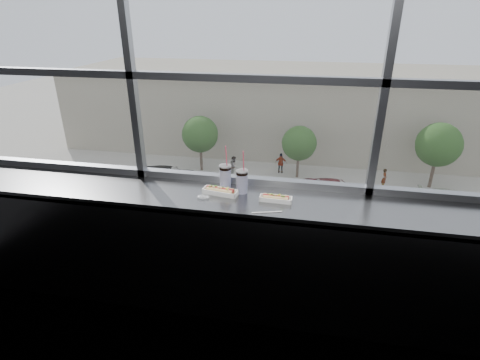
% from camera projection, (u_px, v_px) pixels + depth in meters
% --- Properties ---
extents(wall_back_lower, '(6.00, 0.00, 6.00)m').
position_uv_depth(wall_back_lower, '(249.00, 237.00, 3.50)').
color(wall_back_lower, black).
rests_on(wall_back_lower, ground).
extents(window_glass, '(6.00, 0.00, 6.00)m').
position_uv_depth(window_glass, '(252.00, 37.00, 2.80)').
color(window_glass, silver).
rests_on(window_glass, ground).
extents(window_mullions, '(6.00, 0.08, 2.40)m').
position_uv_depth(window_mullions, '(251.00, 37.00, 2.78)').
color(window_mullions, gray).
rests_on(window_mullions, ground).
extents(counter, '(6.00, 0.55, 0.06)m').
position_uv_depth(counter, '(244.00, 200.00, 3.04)').
color(counter, gray).
rests_on(counter, ground).
extents(counter_fascia, '(6.00, 0.04, 1.04)m').
position_uv_depth(counter_fascia, '(238.00, 272.00, 3.03)').
color(counter_fascia, gray).
rests_on(counter_fascia, ground).
extents(hotdog_tray_left, '(0.30, 0.14, 0.07)m').
position_uv_depth(hotdog_tray_left, '(220.00, 191.00, 3.07)').
color(hotdog_tray_left, white).
rests_on(hotdog_tray_left, counter).
extents(hotdog_tray_right, '(0.26, 0.09, 0.06)m').
position_uv_depth(hotdog_tray_right, '(276.00, 198.00, 2.96)').
color(hotdog_tray_right, white).
rests_on(hotdog_tray_right, counter).
extents(soda_cup_left, '(0.10, 0.10, 0.38)m').
position_uv_depth(soda_cup_left, '(225.00, 175.00, 3.16)').
color(soda_cup_left, white).
rests_on(soda_cup_left, counter).
extents(soda_cup_right, '(0.10, 0.10, 0.37)m').
position_uv_depth(soda_cup_right, '(242.00, 180.00, 3.07)').
color(soda_cup_right, white).
rests_on(soda_cup_right, counter).
extents(loose_straw, '(0.22, 0.07, 0.01)m').
position_uv_depth(loose_straw, '(267.00, 212.00, 2.79)').
color(loose_straw, white).
rests_on(loose_straw, counter).
extents(wrapper, '(0.10, 0.07, 0.03)m').
position_uv_depth(wrapper, '(203.00, 197.00, 3.01)').
color(wrapper, silver).
rests_on(wrapper, counter).
extents(plaza_ground, '(120.00, 120.00, 0.00)m').
position_uv_depth(plaza_ground, '(306.00, 129.00, 47.20)').
color(plaza_ground, '#A59F93').
rests_on(plaza_ground, ground).
extents(street_asphalt, '(80.00, 10.00, 0.06)m').
position_uv_depth(street_asphalt, '(295.00, 223.00, 26.14)').
color(street_asphalt, black).
rests_on(street_asphalt, plaza_ground).
extents(far_sidewalk, '(80.00, 6.00, 0.04)m').
position_uv_depth(far_sidewalk, '(300.00, 177.00, 33.31)').
color(far_sidewalk, '#A59F93').
rests_on(far_sidewalk, plaza_ground).
extents(far_building, '(50.00, 14.00, 8.00)m').
position_uv_depth(far_building, '(307.00, 107.00, 40.63)').
color(far_building, gray).
rests_on(far_building, plaza_ground).
extents(car_far_c, '(3.02, 6.00, 1.92)m').
position_uv_depth(car_far_c, '(454.00, 198.00, 27.37)').
color(car_far_c, white).
rests_on(car_far_c, street_asphalt).
extents(car_far_a, '(2.92, 6.58, 2.17)m').
position_uv_depth(car_far_a, '(168.00, 174.00, 31.13)').
color(car_far_a, black).
rests_on(car_far_a, street_asphalt).
extents(car_far_b, '(2.70, 6.38, 2.12)m').
position_uv_depth(car_far_b, '(336.00, 188.00, 28.78)').
color(car_far_b, maroon).
rests_on(car_far_b, street_asphalt).
extents(car_near_d, '(2.79, 5.84, 1.89)m').
position_uv_depth(car_near_d, '(430.00, 257.00, 20.84)').
color(car_near_d, '#B7B8A1').
rests_on(car_near_d, street_asphalt).
extents(car_near_a, '(2.85, 6.66, 2.21)m').
position_uv_depth(car_near_a, '(52.00, 215.00, 24.83)').
color(car_near_a, '#93949A').
rests_on(car_near_a, street_asphalt).
extents(car_near_c, '(2.90, 6.36, 2.08)m').
position_uv_depth(car_near_c, '(287.00, 240.00, 22.17)').
color(car_near_c, '#A63628').
rests_on(car_near_c, street_asphalt).
extents(car_near_b, '(3.47, 6.82, 2.18)m').
position_uv_depth(car_near_b, '(206.00, 231.00, 23.01)').
color(car_near_b, black).
rests_on(car_near_b, street_asphalt).
extents(pedestrian_a, '(0.75, 1.00, 2.24)m').
position_uv_depth(pedestrian_a, '(234.00, 164.00, 33.09)').
color(pedestrian_a, '#66605B').
rests_on(pedestrian_a, far_sidewalk).
extents(pedestrian_b, '(1.01, 0.76, 2.27)m').
position_uv_depth(pedestrian_b, '(281.00, 161.00, 33.75)').
color(pedestrian_b, '#66605B').
rests_on(pedestrian_b, far_sidewalk).
extents(pedestrian_c, '(0.68, 0.90, 2.03)m').
position_uv_depth(pedestrian_c, '(385.00, 176.00, 30.91)').
color(pedestrian_c, '#66605B').
rests_on(pedestrian_c, far_sidewalk).
extents(tree_left, '(3.28, 3.28, 5.13)m').
position_uv_depth(tree_left, '(200.00, 134.00, 33.46)').
color(tree_left, '#47382B').
rests_on(tree_left, far_sidewalk).
extents(tree_center, '(3.01, 3.01, 4.70)m').
position_uv_depth(tree_center, '(299.00, 143.00, 32.06)').
color(tree_center, '#47382B').
rests_on(tree_center, far_sidewalk).
extents(tree_right, '(3.55, 3.55, 5.55)m').
position_uv_depth(tree_right, '(439.00, 145.00, 29.92)').
color(tree_right, '#47382B').
rests_on(tree_right, far_sidewalk).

